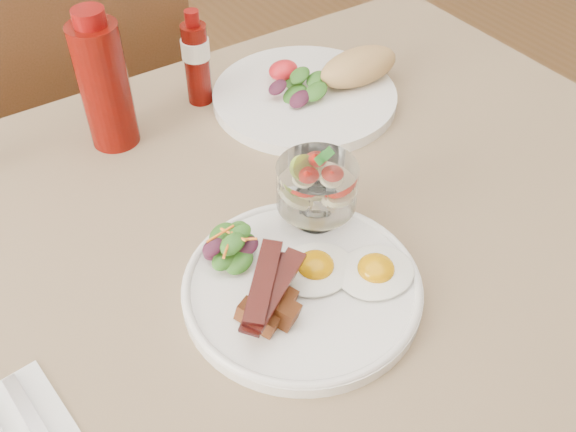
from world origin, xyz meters
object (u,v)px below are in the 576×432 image
chair_far (87,129)px  hot_sauce_bottle (197,59)px  second_plate (317,88)px  ketchup_bottle (104,84)px  fruit_cup (317,186)px  table (241,288)px  main_plate (302,288)px

chair_far → hot_sauce_bottle: 0.48m
second_plate → ketchup_bottle: ketchup_bottle is taller
fruit_cup → ketchup_bottle: size_ratio=0.49×
fruit_cup → second_plate: size_ratio=0.32×
chair_far → ketchup_bottle: (-0.04, -0.38, 0.33)m
table → fruit_cup: size_ratio=13.12×
fruit_cup → table: bearing=161.9°
chair_far → hot_sauce_bottle: bearing=-72.2°
fruit_cup → main_plate: bearing=-133.2°
hot_sauce_bottle → chair_far: bearing=107.8°
main_plate → hot_sauce_bottle: size_ratio=1.81×
table → main_plate: 0.15m
chair_far → fruit_cup: 0.76m
chair_far → main_plate: (0.02, -0.78, 0.24)m
second_plate → fruit_cup: bearing=-125.8°
main_plate → fruit_cup: fruit_cup is taller
ketchup_bottle → hot_sauce_bottle: size_ratio=1.35×
main_plate → hot_sauce_bottle: (0.09, 0.42, 0.07)m
chair_far → fruit_cup: (0.10, -0.70, 0.30)m
main_plate → ketchup_bottle: size_ratio=1.34×
chair_far → main_plate: bearing=-88.3°
second_plate → table: bearing=-142.3°
main_plate → hot_sauce_bottle: 0.44m
hot_sauce_bottle → table: bearing=-109.9°
table → ketchup_bottle: (-0.04, 0.29, 0.19)m
second_plate → hot_sauce_bottle: 0.20m
chair_far → fruit_cup: bearing=-82.0°
table → chair_far: 0.68m
main_plate → table: bearing=101.6°
table → main_plate: (0.02, -0.11, 0.10)m
main_plate → ketchup_bottle: 0.41m
table → hot_sauce_bottle: hot_sauce_bottle is taller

